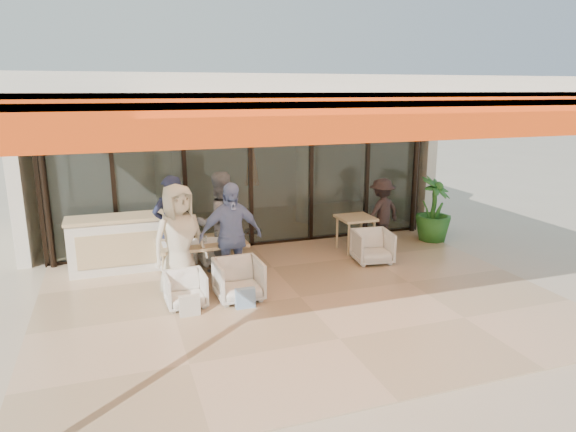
% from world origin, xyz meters
% --- Properties ---
extents(ground, '(70.00, 70.00, 0.00)m').
position_xyz_m(ground, '(0.00, 0.00, 0.00)').
color(ground, '#C6B293').
rests_on(ground, ground).
extents(terrace_floor, '(8.00, 6.00, 0.01)m').
position_xyz_m(terrace_floor, '(0.00, 0.00, 0.01)').
color(terrace_floor, tan).
rests_on(terrace_floor, ground).
extents(terrace_structure, '(8.00, 6.00, 3.40)m').
position_xyz_m(terrace_structure, '(0.00, -0.26, 3.25)').
color(terrace_structure, silver).
rests_on(terrace_structure, ground).
extents(glass_storefront, '(8.08, 0.10, 3.20)m').
position_xyz_m(glass_storefront, '(0.00, 3.00, 1.60)').
color(glass_storefront, '#9EADA3').
rests_on(glass_storefront, ground).
extents(interior_block, '(9.05, 3.62, 3.52)m').
position_xyz_m(interior_block, '(0.01, 5.31, 2.23)').
color(interior_block, silver).
rests_on(interior_block, ground).
extents(host_counter, '(1.85, 0.65, 1.04)m').
position_xyz_m(host_counter, '(-2.66, 2.30, 0.53)').
color(host_counter, silver).
rests_on(host_counter, ground).
extents(dining_table, '(1.50, 0.90, 0.93)m').
position_xyz_m(dining_table, '(-1.37, 1.24, 0.69)').
color(dining_table, tan).
rests_on(dining_table, ground).
extents(chair_far_left, '(0.90, 0.87, 0.73)m').
position_xyz_m(chair_far_left, '(-1.78, 2.19, 0.36)').
color(chair_far_left, white).
rests_on(chair_far_left, ground).
extents(chair_far_right, '(0.66, 0.62, 0.64)m').
position_xyz_m(chair_far_right, '(-0.94, 2.19, 0.32)').
color(chair_far_right, white).
rests_on(chair_far_right, ground).
extents(chair_near_left, '(0.62, 0.58, 0.61)m').
position_xyz_m(chair_near_left, '(-1.78, 0.29, 0.31)').
color(chair_near_left, white).
rests_on(chair_near_left, ground).
extents(chair_near_right, '(0.73, 0.69, 0.73)m').
position_xyz_m(chair_near_right, '(-0.94, 0.29, 0.37)').
color(chair_near_right, white).
rests_on(chair_near_right, ground).
extents(diner_navy, '(0.74, 0.55, 1.84)m').
position_xyz_m(diner_navy, '(-1.78, 1.69, 0.92)').
color(diner_navy, '#191B38').
rests_on(diner_navy, ground).
extents(diner_grey, '(1.04, 0.89, 1.86)m').
position_xyz_m(diner_grey, '(-0.94, 1.69, 0.93)').
color(diner_grey, slate).
rests_on(diner_grey, ground).
extents(diner_cream, '(1.04, 0.85, 1.84)m').
position_xyz_m(diner_cream, '(-1.78, 0.79, 0.92)').
color(diner_cream, beige).
rests_on(diner_cream, ground).
extents(diner_periwinkle, '(1.10, 0.53, 1.82)m').
position_xyz_m(diner_periwinkle, '(-0.94, 0.79, 0.91)').
color(diner_periwinkle, '#7C8DCF').
rests_on(diner_periwinkle, ground).
extents(tote_bag_cream, '(0.30, 0.10, 0.34)m').
position_xyz_m(tote_bag_cream, '(-1.78, -0.11, 0.17)').
color(tote_bag_cream, silver).
rests_on(tote_bag_cream, ground).
extents(tote_bag_blue, '(0.30, 0.10, 0.34)m').
position_xyz_m(tote_bag_blue, '(-0.94, -0.11, 0.17)').
color(tote_bag_blue, '#99BFD8').
rests_on(tote_bag_blue, ground).
extents(side_table, '(0.70, 0.70, 0.74)m').
position_xyz_m(side_table, '(1.92, 1.94, 0.64)').
color(side_table, tan).
rests_on(side_table, ground).
extents(side_chair, '(0.77, 0.73, 0.71)m').
position_xyz_m(side_chair, '(1.92, 1.19, 0.36)').
color(side_chair, white).
rests_on(side_chair, ground).
extents(standing_woman, '(1.06, 0.78, 1.46)m').
position_xyz_m(standing_woman, '(2.64, 2.17, 0.73)').
color(standing_woman, black).
rests_on(standing_woman, ground).
extents(potted_palm, '(1.12, 1.12, 1.43)m').
position_xyz_m(potted_palm, '(3.88, 2.08, 0.71)').
color(potted_palm, '#1E5919').
rests_on(potted_palm, ground).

